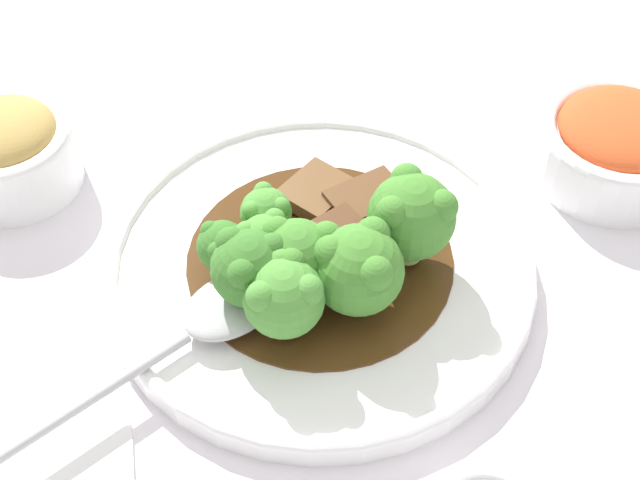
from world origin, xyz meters
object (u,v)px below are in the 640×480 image
at_px(broccoli_floret_7, 297,257).
at_px(beef_strip_0, 317,192).
at_px(broccoli_floret_3, 284,296).
at_px(broccoli_floret_2, 266,242).
at_px(side_bowl_appetizer, 7,150).
at_px(side_bowl_kimchi, 618,144).
at_px(broccoli_floret_0, 266,212).
at_px(broccoli_floret_4, 223,247).
at_px(broccoli_floret_5, 358,268).
at_px(serving_spoon, 212,318).
at_px(broccoli_floret_1, 250,268).
at_px(main_plate, 320,264).
at_px(beef_strip_1, 312,246).
at_px(beef_strip_2, 367,201).
at_px(broccoli_floret_6, 412,215).

bearing_deg(broccoli_floret_7, beef_strip_0, -17.36).
bearing_deg(broccoli_floret_3, broccoli_floret_7, -23.44).
bearing_deg(broccoli_floret_2, side_bowl_appetizer, 51.78).
relative_size(broccoli_floret_7, side_bowl_kimchi, 0.48).
relative_size(broccoli_floret_0, broccoli_floret_4, 1.01).
relative_size(broccoli_floret_0, side_bowl_kimchi, 0.32).
distance_m(broccoli_floret_5, serving_spoon, 0.09).
bearing_deg(broccoli_floret_1, main_plate, -55.29).
distance_m(beef_strip_1, broccoli_floret_1, 0.06).
relative_size(beef_strip_0, broccoli_floret_7, 1.05).
relative_size(broccoli_floret_5, side_bowl_appetizer, 0.62).
height_order(beef_strip_1, broccoli_floret_1, broccoli_floret_1).
distance_m(beef_strip_1, broccoli_floret_0, 0.04).
distance_m(broccoli_floret_4, serving_spoon, 0.05).
height_order(beef_strip_1, side_bowl_kimchi, side_bowl_kimchi).
relative_size(broccoli_floret_1, broccoli_floret_5, 0.97).
xyz_separation_m(broccoli_floret_4, broccoli_floret_7, (-0.03, -0.04, 0.01)).
height_order(broccoli_floret_0, broccoli_floret_4, same).
relative_size(beef_strip_2, side_bowl_kimchi, 0.51).
bearing_deg(beef_strip_2, broccoli_floret_6, -158.46).
height_order(main_plate, broccoli_floret_0, broccoli_floret_0).
bearing_deg(side_bowl_appetizer, beef_strip_2, -109.56).
bearing_deg(main_plate, broccoli_floret_4, 91.67).
relative_size(broccoli_floret_2, side_bowl_appetizer, 0.49).
distance_m(beef_strip_0, serving_spoon, 0.13).
bearing_deg(broccoli_floret_0, main_plate, -127.34).
xyz_separation_m(beef_strip_2, broccoli_floret_0, (-0.01, 0.07, 0.01)).
bearing_deg(broccoli_floret_6, broccoli_floret_3, 117.87).
bearing_deg(broccoli_floret_4, main_plate, -88.33).
distance_m(broccoli_floret_1, broccoli_floret_6, 0.11).
xyz_separation_m(main_plate, broccoli_floret_5, (-0.04, -0.02, 0.04)).
height_order(beef_strip_0, broccoli_floret_3, broccoli_floret_3).
xyz_separation_m(beef_strip_2, broccoli_floret_2, (-0.05, 0.07, 0.02)).
height_order(broccoli_floret_1, broccoli_floret_6, broccoli_floret_6).
relative_size(beef_strip_2, broccoli_floret_4, 1.61).
height_order(broccoli_floret_0, side_bowl_appetizer, side_bowl_appetizer).
height_order(broccoli_floret_5, serving_spoon, broccoli_floret_5).
xyz_separation_m(broccoli_floret_7, side_bowl_appetizer, (0.15, 0.19, -0.02)).
distance_m(broccoli_floret_7, side_bowl_appetizer, 0.24).
bearing_deg(broccoli_floret_2, broccoli_floret_7, -135.43).
bearing_deg(broccoli_floret_6, beef_strip_2, 21.54).
bearing_deg(broccoli_floret_1, serving_spoon, 113.67).
distance_m(broccoli_floret_1, serving_spoon, 0.04).
height_order(main_plate, side_bowl_kimchi, side_bowl_kimchi).
bearing_deg(beef_strip_2, beef_strip_1, 129.11).
distance_m(beef_strip_0, side_bowl_kimchi, 0.22).
bearing_deg(serving_spoon, broccoli_floret_1, -66.33).
bearing_deg(side_bowl_kimchi, broccoli_floret_4, 102.43).
xyz_separation_m(broccoli_floret_3, broccoli_floret_5, (0.01, -0.05, 0.00)).
xyz_separation_m(main_plate, broccoli_floret_4, (-0.00, 0.06, 0.03)).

